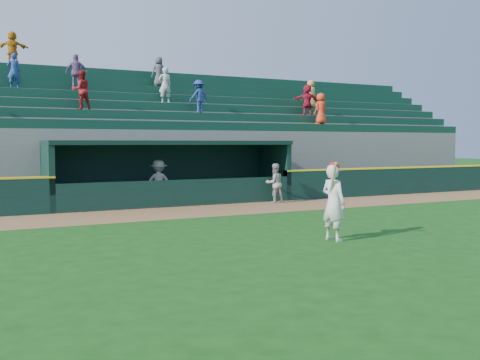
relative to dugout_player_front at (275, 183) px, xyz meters
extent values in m
plane|color=#144411|center=(-3.71, -6.04, -0.78)|extent=(120.00, 120.00, 0.00)
cube|color=brown|center=(-3.71, -1.14, -0.78)|extent=(40.00, 3.00, 0.01)
cube|color=black|center=(8.54, 0.51, -0.18)|extent=(15.50, 0.30, 1.20)
cube|color=yellow|center=(8.54, 0.51, 0.45)|extent=(15.50, 0.32, 0.06)
imported|color=#9C9C97|center=(0.00, 0.00, 0.00)|extent=(0.78, 0.61, 1.56)
imported|color=#A8A8A3|center=(-4.30, 1.44, 0.08)|extent=(1.26, 0.97, 1.72)
cube|color=slate|center=(-3.71, 1.66, -0.76)|extent=(9.00, 2.60, 0.04)
cube|color=black|center=(-8.31, 1.66, 0.37)|extent=(0.20, 2.60, 2.30)
cube|color=black|center=(0.89, 1.66, 0.37)|extent=(0.20, 2.60, 2.30)
cube|color=black|center=(-3.71, 2.96, 0.37)|extent=(9.40, 0.20, 2.30)
cube|color=black|center=(-3.71, 1.66, 1.60)|extent=(9.40, 2.80, 0.16)
cube|color=black|center=(-3.71, 0.44, -0.28)|extent=(9.00, 0.16, 1.00)
cube|color=brown|center=(-3.71, 2.46, -0.53)|extent=(8.40, 0.45, 0.10)
cube|color=slate|center=(-3.71, 3.48, 0.67)|extent=(34.00, 0.85, 2.91)
cube|color=#0F3828|center=(-3.71, 3.36, 2.31)|extent=(34.00, 0.60, 0.36)
cube|color=slate|center=(-3.71, 4.33, 0.90)|extent=(34.00, 0.85, 3.36)
cube|color=#0F3828|center=(-3.71, 4.21, 2.76)|extent=(34.00, 0.60, 0.36)
cube|color=slate|center=(-3.71, 5.18, 1.12)|extent=(34.00, 0.85, 3.81)
cube|color=#0F3828|center=(-3.71, 5.06, 3.21)|extent=(34.00, 0.60, 0.36)
cube|color=slate|center=(-3.71, 6.03, 1.35)|extent=(34.00, 0.85, 4.26)
cube|color=#0F3828|center=(-3.71, 5.91, 3.66)|extent=(34.00, 0.60, 0.36)
cube|color=slate|center=(-3.71, 6.88, 1.57)|extent=(34.00, 0.85, 4.71)
cube|color=#0F3828|center=(-3.71, 6.76, 4.11)|extent=(34.00, 0.60, 0.36)
cube|color=slate|center=(-3.71, 7.73, 1.80)|extent=(34.00, 0.85, 5.16)
cube|color=#0F3828|center=(-3.71, 7.61, 4.56)|extent=(34.00, 0.60, 0.36)
cube|color=slate|center=(-3.71, 8.58, 2.02)|extent=(34.00, 0.85, 5.61)
cube|color=#0F3828|center=(-3.71, 8.46, 5.01)|extent=(34.00, 0.60, 0.36)
cube|color=slate|center=(-3.71, 9.16, 2.02)|extent=(34.50, 0.30, 5.61)
imported|color=#FB3D1B|center=(4.50, 3.38, 3.24)|extent=(0.82, 0.62, 1.51)
imported|color=#B31B35|center=(4.27, 4.23, 3.71)|extent=(1.49, 0.71, 1.54)
imported|color=navy|center=(-9.06, 5.93, 4.57)|extent=(0.55, 0.38, 1.46)
imported|color=gold|center=(5.06, 5.08, 4.11)|extent=(0.78, 0.58, 1.45)
imported|color=#82518C|center=(-6.54, 5.93, 4.64)|extent=(1.00, 0.59, 1.60)
imported|color=orange|center=(-8.94, 8.48, 5.93)|extent=(1.41, 0.59, 1.48)
imported|color=beige|center=(-2.81, 5.08, 4.20)|extent=(0.60, 0.41, 1.62)
imported|color=#A7191B|center=(-6.64, 4.23, 3.73)|extent=(0.87, 0.73, 1.58)
imported|color=navy|center=(-1.51, 4.23, 3.67)|extent=(1.04, 0.73, 1.46)
imported|color=#4B4B4B|center=(-2.54, 6.78, 5.01)|extent=(0.71, 0.46, 1.44)
imported|color=silver|center=(-2.78, -7.71, 0.14)|extent=(0.58, 0.76, 1.85)
sphere|color=red|center=(-2.78, -7.71, 1.00)|extent=(0.27, 0.27, 0.27)
cylinder|color=tan|center=(-2.96, -7.93, 0.77)|extent=(0.24, 0.50, 0.76)
camera|label=1|loc=(-10.50, -18.28, 1.60)|focal=40.00mm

